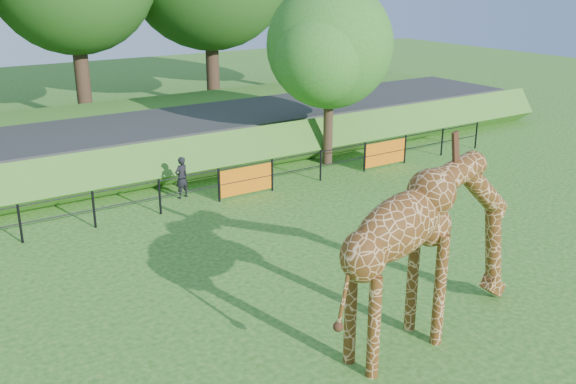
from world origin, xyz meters
The scene contains 7 objects.
ground centered at (0.00, 0.00, 0.00)m, with size 90.00×90.00×0.00m, color #205B16.
giraffe centered at (1.84, -1.36, 1.83)m, with size 5.13×0.94×3.67m, color #5A3212, non-canonical shape.
perimeter_fence centered at (0.00, 8.00, 0.55)m, with size 28.07×0.10×1.10m, color black, non-canonical shape.
embankment centered at (0.00, 15.50, 0.65)m, with size 40.00×9.00×1.30m, color #205B16.
road centered at (0.00, 14.00, 1.36)m, with size 40.00×5.00×0.12m, color #29292B.
visitor centered at (1.18, 9.01, 0.69)m, with size 0.50×0.33×1.37m, color black.
tree_east centered at (7.60, 9.63, 4.28)m, with size 5.40×4.71×6.76m.
Camera 1 is at (-6.81, -9.32, 6.92)m, focal length 40.00 mm.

